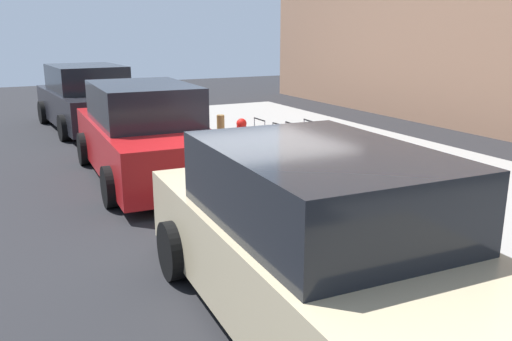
% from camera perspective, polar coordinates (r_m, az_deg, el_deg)
% --- Properties ---
extents(ground_plane, '(40.00, 40.00, 0.00)m').
position_cam_1_polar(ground_plane, '(8.99, 0.37, -2.03)').
color(ground_plane, black).
extents(sidewalk_curb, '(18.00, 5.00, 0.14)m').
position_cam_1_polar(sidewalk_curb, '(10.31, 12.81, 0.22)').
color(sidewalk_curb, gray).
rests_on(sidewalk_curb, ground_plane).
extents(suitcase_maroon_0, '(0.49, 0.20, 0.80)m').
position_cam_1_polar(suitcase_maroon_0, '(6.92, 17.63, -4.45)').
color(suitcase_maroon_0, maroon).
rests_on(suitcase_maroon_0, sidewalk_curb).
extents(suitcase_teal_1, '(0.48, 0.26, 0.87)m').
position_cam_1_polar(suitcase_teal_1, '(7.21, 13.80, -2.84)').
color(suitcase_teal_1, '#0F606B').
rests_on(suitcase_teal_1, sidewalk_curb).
extents(suitcase_black_2, '(0.47, 0.23, 0.93)m').
position_cam_1_polar(suitcase_black_2, '(7.70, 11.79, -1.47)').
color(suitcase_black_2, black).
rests_on(suitcase_black_2, sidewalk_curb).
extents(suitcase_olive_3, '(0.35, 0.26, 0.99)m').
position_cam_1_polar(suitcase_olive_3, '(8.05, 9.36, -0.47)').
color(suitcase_olive_3, '#59601E').
rests_on(suitcase_olive_3, sidewalk_curb).
extents(suitcase_red_4, '(0.38, 0.25, 0.71)m').
position_cam_1_polar(suitcase_red_4, '(8.39, 7.19, -0.07)').
color(suitcase_red_4, red).
rests_on(suitcase_red_4, sidewalk_curb).
extents(suitcase_silver_5, '(0.42, 0.23, 1.07)m').
position_cam_1_polar(suitcase_silver_5, '(8.78, 5.60, 1.01)').
color(suitcase_silver_5, '#9EA0A8').
rests_on(suitcase_silver_5, sidewalk_curb).
extents(suitcase_navy_6, '(0.47, 0.19, 0.94)m').
position_cam_1_polar(suitcase_navy_6, '(9.23, 3.78, 1.46)').
color(suitcase_navy_6, navy).
rests_on(suitcase_navy_6, sidewalk_curb).
extents(suitcase_maroon_7, '(0.44, 0.23, 0.84)m').
position_cam_1_polar(suitcase_maroon_7, '(9.73, 2.39, 1.75)').
color(suitcase_maroon_7, maroon).
rests_on(suitcase_maroon_7, sidewalk_curb).
extents(suitcase_teal_8, '(0.50, 0.22, 0.85)m').
position_cam_1_polar(suitcase_teal_8, '(10.16, 0.37, 2.38)').
color(suitcase_teal_8, '#0F606B').
rests_on(suitcase_teal_8, sidewalk_curb).
extents(fire_hydrant, '(0.39, 0.21, 0.72)m').
position_cam_1_polar(fire_hydrant, '(10.97, -1.55, 3.83)').
color(fire_hydrant, red).
rests_on(fire_hydrant, sidewalk_curb).
extents(bollard_post, '(0.17, 0.17, 0.69)m').
position_cam_1_polar(bollard_post, '(11.57, -3.79, 4.25)').
color(bollard_post, brown).
rests_on(bollard_post, sidewalk_curb).
extents(parked_car_beige_0, '(4.68, 2.19, 1.64)m').
position_cam_1_polar(parked_car_beige_0, '(4.78, 6.61, -7.90)').
color(parked_car_beige_0, tan).
rests_on(parked_car_beige_0, ground_plane).
extents(parked_car_red_1, '(4.73, 2.11, 1.69)m').
position_cam_1_polar(parked_car_red_1, '(9.75, -11.82, 3.76)').
color(parked_car_red_1, '#AD1619').
rests_on(parked_car_red_1, ground_plane).
extents(parked_car_charcoal_2, '(4.75, 2.30, 1.69)m').
position_cam_1_polar(parked_car_charcoal_2, '(15.18, -17.53, 7.28)').
color(parked_car_charcoal_2, black).
rests_on(parked_car_charcoal_2, ground_plane).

